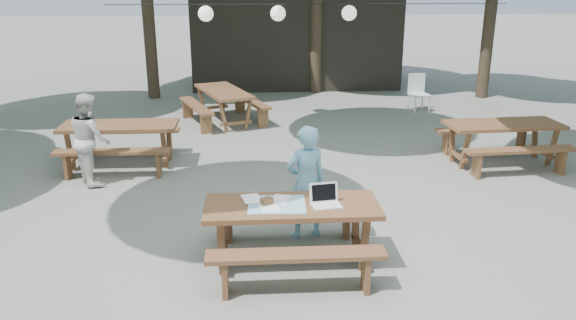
# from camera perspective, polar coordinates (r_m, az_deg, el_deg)

# --- Properties ---
(ground) EXTENTS (80.00, 80.00, 0.00)m
(ground) POSITION_cam_1_polar(r_m,az_deg,el_deg) (7.65, 2.69, -6.77)
(ground) COLOR #64635F
(ground) RESTS_ON ground
(pavilion) EXTENTS (6.00, 3.00, 2.80)m
(pavilion) POSITION_cam_1_polar(r_m,az_deg,el_deg) (17.52, 0.64, 12.39)
(pavilion) COLOR black
(pavilion) RESTS_ON ground
(main_picnic_table) EXTENTS (2.00, 1.58, 0.75)m
(main_picnic_table) POSITION_cam_1_polar(r_m,az_deg,el_deg) (6.57, 0.39, -7.43)
(main_picnic_table) COLOR #4E2B1B
(main_picnic_table) RESTS_ON ground
(picnic_table_nw) EXTENTS (2.00, 1.58, 0.75)m
(picnic_table_nw) POSITION_cam_1_polar(r_m,az_deg,el_deg) (10.34, -16.62, 1.57)
(picnic_table_nw) COLOR #4E2B1B
(picnic_table_nw) RESTS_ON ground
(picnic_table_ne) EXTENTS (2.05, 1.70, 0.75)m
(picnic_table_ne) POSITION_cam_1_polar(r_m,az_deg,el_deg) (10.69, 20.87, 1.67)
(picnic_table_ne) COLOR #4E2B1B
(picnic_table_ne) RESTS_ON ground
(picnic_table_far_w) EXTENTS (2.15, 2.34, 0.75)m
(picnic_table_far_w) POSITION_cam_1_polar(r_m,az_deg,el_deg) (12.89, -6.52, 5.50)
(picnic_table_far_w) COLOR #4E2B1B
(picnic_table_far_w) RESTS_ON ground
(woman) EXTENTS (0.63, 0.51, 1.49)m
(woman) POSITION_cam_1_polar(r_m,az_deg,el_deg) (7.09, 1.82, -2.29)
(woman) COLOR #7BC1E1
(woman) RESTS_ON ground
(second_person) EXTENTS (0.84, 0.90, 1.48)m
(second_person) POSITION_cam_1_polar(r_m,az_deg,el_deg) (9.51, -19.45, 2.04)
(second_person) COLOR silver
(second_person) RESTS_ON ground
(plastic_chair) EXTENTS (0.52, 0.52, 0.90)m
(plastic_chair) POSITION_cam_1_polar(r_m,az_deg,el_deg) (14.33, 13.13, 5.91)
(plastic_chair) COLOR white
(plastic_chair) RESTS_ON ground
(laptop) EXTENTS (0.37, 0.31, 0.24)m
(laptop) POSITION_cam_1_polar(r_m,az_deg,el_deg) (6.41, 3.79, -4.02)
(laptop) COLOR white
(laptop) RESTS_ON main_picnic_table
(tabletop_clutter) EXTENTS (0.75, 0.62, 0.08)m
(tabletop_clutter) POSITION_cam_1_polar(r_m,az_deg,el_deg) (6.41, -1.43, -4.43)
(tabletop_clutter) COLOR #398FC4
(tabletop_clutter) RESTS_ON main_picnic_table
(paper_lanterns) EXTENTS (9.00, 0.34, 0.38)m
(paper_lanterns) POSITION_cam_1_polar(r_m,az_deg,el_deg) (12.91, -0.96, 14.69)
(paper_lanterns) COLOR black
(paper_lanterns) RESTS_ON ground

